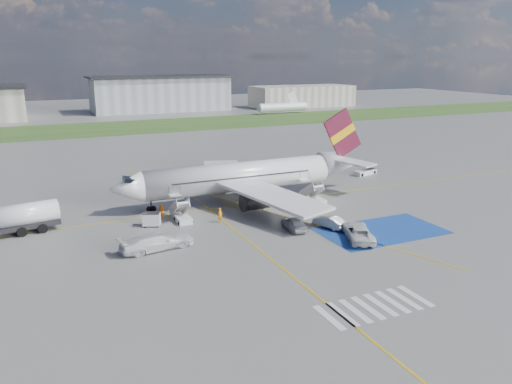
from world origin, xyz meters
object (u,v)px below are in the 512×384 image
at_px(airliner, 249,176).
at_px(van_white_b, 157,239).
at_px(gpu_cart, 152,220).
at_px(car_silver_a, 294,223).
at_px(belt_loader, 365,172).
at_px(fuel_tanker, 12,223).
at_px(car_silver_b, 329,222).
at_px(van_white_a, 358,229).

bearing_deg(airliner, van_white_b, -140.90).
bearing_deg(van_white_b, airliner, -57.62).
relative_size(gpu_cart, car_silver_a, 0.52).
xyz_separation_m(gpu_cart, belt_loader, (38.64, 11.31, -0.39)).
xyz_separation_m(fuel_tanker, car_silver_b, (33.12, -12.46, -0.75)).
height_order(belt_loader, car_silver_a, car_silver_a).
xyz_separation_m(car_silver_a, van_white_a, (4.92, -5.35, 0.28)).
xyz_separation_m(car_silver_b, van_white_b, (-19.72, 1.49, 0.46)).
relative_size(car_silver_a, van_white_b, 0.77).
distance_m(airliner, van_white_b, 20.65).
bearing_deg(car_silver_b, belt_loader, -153.63).
xyz_separation_m(belt_loader, car_silver_b, (-20.12, -20.25, 0.31)).
xyz_separation_m(airliner, van_white_b, (-15.93, -12.94, -2.26)).
bearing_deg(airliner, car_silver_b, -75.29).
relative_size(car_silver_a, van_white_a, 0.80).
relative_size(fuel_tanker, gpu_cart, 4.43).
bearing_deg(fuel_tanker, van_white_b, -48.12).
height_order(car_silver_b, van_white_a, van_white_a).
bearing_deg(belt_loader, van_white_a, -143.39).
relative_size(belt_loader, car_silver_b, 1.22).
height_order(fuel_tanker, van_white_b, fuel_tanker).
xyz_separation_m(airliner, fuel_tanker, (-29.33, -1.98, -1.98)).
distance_m(gpu_cart, belt_loader, 40.26).
xyz_separation_m(airliner, belt_loader, (23.91, 5.82, -3.04)).
relative_size(fuel_tanker, belt_loader, 2.05).
relative_size(van_white_a, van_white_b, 0.95).
distance_m(car_silver_a, van_white_b, 15.64).
height_order(airliner, fuel_tanker, airliner).
bearing_deg(airliner, gpu_cart, -159.56).
height_order(van_white_a, van_white_b, van_white_b).
relative_size(airliner, van_white_a, 6.70).
bearing_deg(van_white_a, fuel_tanker, -2.39).
bearing_deg(car_silver_a, van_white_b, 4.34).
xyz_separation_m(fuel_tanker, gpu_cart, (14.60, -3.51, -0.67)).
height_order(fuel_tanker, car_silver_a, fuel_tanker).
bearing_deg(car_silver_b, fuel_tanker, -39.43).
distance_m(airliner, car_silver_a, 13.68).
bearing_deg(gpu_cart, car_silver_a, -6.00).
xyz_separation_m(car_silver_a, car_silver_b, (4.08, -1.02, -0.08)).
bearing_deg(car_silver_a, fuel_tanker, -15.42).
relative_size(car_silver_b, van_white_a, 0.74).
distance_m(belt_loader, car_silver_a, 30.92).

